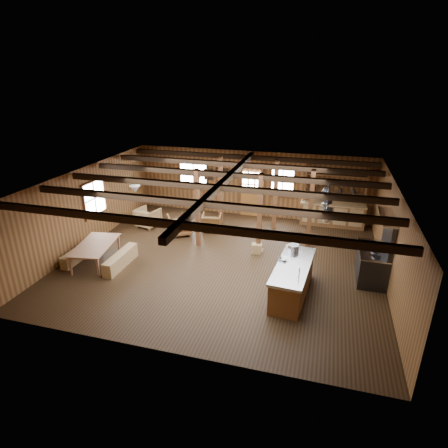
{
  "coord_description": "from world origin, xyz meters",
  "views": [
    {
      "loc": [
        3.01,
        -10.58,
        5.81
      ],
      "look_at": [
        -0.11,
        0.54,
        1.11
      ],
      "focal_mm": 30.0,
      "sensor_mm": 36.0,
      "label": 1
    }
  ],
  "objects_px": {
    "armchair_c": "(148,217)",
    "kitchen_island": "(292,280)",
    "commercial_range": "(375,259)",
    "dining_table": "(97,254)",
    "armchair_b": "(212,222)",
    "armchair_a": "(180,225)"
  },
  "relations": [
    {
      "from": "dining_table",
      "to": "kitchen_island",
      "type": "bearing_deg",
      "value": -101.3
    },
    {
      "from": "commercial_range",
      "to": "armchair_b",
      "type": "bearing_deg",
      "value": 158.8
    },
    {
      "from": "commercial_range",
      "to": "armchair_c",
      "type": "height_order",
      "value": "commercial_range"
    },
    {
      "from": "armchair_a",
      "to": "armchair_b",
      "type": "bearing_deg",
      "value": -179.37
    },
    {
      "from": "kitchen_island",
      "to": "armchair_b",
      "type": "relative_size",
      "value": 3.43
    },
    {
      "from": "armchair_b",
      "to": "armchair_c",
      "type": "distance_m",
      "value": 2.62
    },
    {
      "from": "kitchen_island",
      "to": "commercial_range",
      "type": "height_order",
      "value": "commercial_range"
    },
    {
      "from": "kitchen_island",
      "to": "armchair_b",
      "type": "distance_m",
      "value": 5.18
    },
    {
      "from": "armchair_c",
      "to": "dining_table",
      "type": "bearing_deg",
      "value": 99.79
    },
    {
      "from": "dining_table",
      "to": "armchair_c",
      "type": "bearing_deg",
      "value": -12.45
    },
    {
      "from": "armchair_b",
      "to": "armchair_c",
      "type": "height_order",
      "value": "armchair_c"
    },
    {
      "from": "dining_table",
      "to": "armchair_b",
      "type": "relative_size",
      "value": 2.55
    },
    {
      "from": "armchair_c",
      "to": "armchair_b",
      "type": "bearing_deg",
      "value": -161.48
    },
    {
      "from": "armchair_a",
      "to": "armchair_c",
      "type": "distance_m",
      "value": 1.59
    },
    {
      "from": "commercial_range",
      "to": "armchair_b",
      "type": "relative_size",
      "value": 2.74
    },
    {
      "from": "kitchen_island",
      "to": "armchair_c",
      "type": "height_order",
      "value": "kitchen_island"
    },
    {
      "from": "dining_table",
      "to": "armchair_a",
      "type": "distance_m",
      "value": 3.38
    },
    {
      "from": "dining_table",
      "to": "armchair_a",
      "type": "xyz_separation_m",
      "value": [
        1.69,
        2.92,
        0.06
      ]
    },
    {
      "from": "armchair_c",
      "to": "kitchen_island",
      "type": "bearing_deg",
      "value": 162.77
    },
    {
      "from": "armchair_a",
      "to": "armchair_c",
      "type": "height_order",
      "value": "armchair_a"
    },
    {
      "from": "kitchen_island",
      "to": "dining_table",
      "type": "relative_size",
      "value": 1.35
    },
    {
      "from": "kitchen_island",
      "to": "armchair_c",
      "type": "distance_m",
      "value": 7.07
    }
  ]
}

